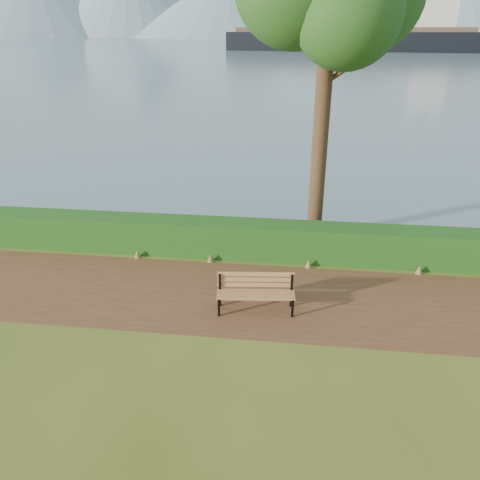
# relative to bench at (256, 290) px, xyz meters

# --- Properties ---
(ground) EXTENTS (140.00, 140.00, 0.00)m
(ground) POSITION_rel_bench_xyz_m (-0.36, 0.20, -0.51)
(ground) COLOR #455A19
(ground) RESTS_ON ground
(path) EXTENTS (40.00, 3.40, 0.01)m
(path) POSITION_rel_bench_xyz_m (-0.36, 0.50, -0.50)
(path) COLOR #512D1B
(path) RESTS_ON ground
(hedge) EXTENTS (32.00, 0.85, 1.00)m
(hedge) POSITION_rel_bench_xyz_m (-0.36, 2.80, -0.01)
(hedge) COLOR #154714
(hedge) RESTS_ON ground
(water) EXTENTS (700.00, 510.00, 0.00)m
(water) POSITION_rel_bench_xyz_m (-0.36, 260.20, -0.50)
(water) COLOR slate
(water) RESTS_ON ground
(bench) EXTENTS (1.81, 0.70, 0.88)m
(bench) POSITION_rel_bench_xyz_m (0.00, 0.00, 0.00)
(bench) COLOR black
(bench) RESTS_ON ground
(cargo_ship) EXTENTS (73.77, 22.14, 22.12)m
(cargo_ship) POSITION_rel_bench_xyz_m (16.92, 142.96, 2.79)
(cargo_ship) COLOR black
(cargo_ship) RESTS_ON ground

